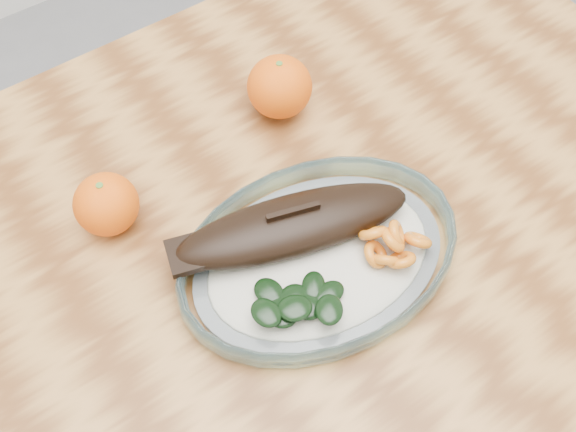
{
  "coord_description": "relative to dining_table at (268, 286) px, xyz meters",
  "views": [
    {
      "loc": [
        -0.23,
        -0.37,
        1.45
      ],
      "look_at": [
        0.03,
        0.01,
        0.77
      ],
      "focal_mm": 45.0,
      "sensor_mm": 36.0,
      "label": 1
    }
  ],
  "objects": [
    {
      "name": "orange_right",
      "position": [
        0.13,
        0.16,
        0.14
      ],
      "size": [
        0.08,
        0.08,
        0.08
      ],
      "primitive_type": "sphere",
      "color": "#FF5405",
      "rests_on": "dining_table"
    },
    {
      "name": "orange_left",
      "position": [
        -0.13,
        0.13,
        0.14
      ],
      "size": [
        0.07,
        0.07,
        0.07
      ],
      "primitive_type": "sphere",
      "color": "#FF5405",
      "rests_on": "dining_table"
    },
    {
      "name": "plated_meal",
      "position": [
        0.03,
        -0.05,
        0.12
      ],
      "size": [
        0.64,
        0.64,
        0.08
      ],
      "rotation": [
        0.0,
        0.0,
        -0.12
      ],
      "color": "white",
      "rests_on": "dining_table"
    },
    {
      "name": "dining_table",
      "position": [
        0.0,
        0.0,
        0.0
      ],
      "size": [
        1.2,
        0.8,
        0.75
      ],
      "color": "brown",
      "rests_on": "ground"
    }
  ]
}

